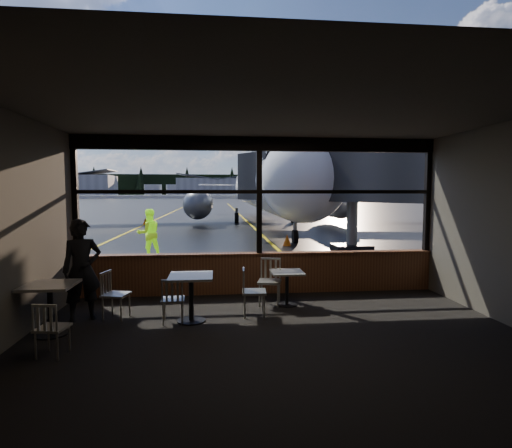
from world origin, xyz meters
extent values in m
plane|color=black|center=(0.00, 120.00, 0.00)|extent=(520.00, 520.00, 0.00)
cube|color=black|center=(0.00, -3.00, 0.01)|extent=(8.00, 6.00, 0.01)
cube|color=#38332D|center=(0.00, -3.00, 3.50)|extent=(8.00, 6.00, 0.04)
cube|color=#49433A|center=(0.00, -6.00, 1.75)|extent=(8.00, 0.04, 3.50)
cube|color=#542C19|center=(0.00, 0.00, 0.45)|extent=(8.00, 0.28, 0.90)
cube|color=black|center=(0.00, 0.00, 3.35)|extent=(8.00, 0.18, 0.30)
cube|color=black|center=(-3.95, 0.00, 2.20)|extent=(0.12, 0.12, 2.60)
cube|color=black|center=(0.00, 0.00, 2.20)|extent=(0.12, 0.12, 2.60)
cube|color=black|center=(3.95, 0.00, 2.20)|extent=(0.12, 0.12, 2.60)
cube|color=black|center=(0.00, 0.00, 2.30)|extent=(8.00, 0.10, 0.08)
imported|color=black|center=(-3.35, -1.57, 0.91)|extent=(0.79, 0.67, 1.82)
imported|color=#BFF219|center=(-3.30, 5.34, 0.86)|extent=(1.03, 0.94, 1.71)
cone|color=#FE4E08|center=(2.08, 7.94, 0.25)|extent=(0.36, 0.36, 0.49)
cone|color=#DF4107|center=(-5.98, 20.26, 0.25)|extent=(0.36, 0.36, 0.50)
cylinder|color=silver|center=(-30.00, 182.00, 3.00)|extent=(8.00, 8.00, 6.00)
cylinder|color=silver|center=(-20.00, 182.00, 3.00)|extent=(8.00, 8.00, 6.00)
cylinder|color=silver|center=(-10.00, 182.00, 3.00)|extent=(8.00, 8.00, 6.00)
cube|color=black|center=(0.00, 210.00, 6.00)|extent=(360.00, 3.00, 12.00)
camera|label=1|loc=(-0.97, -8.86, 2.28)|focal=28.00mm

